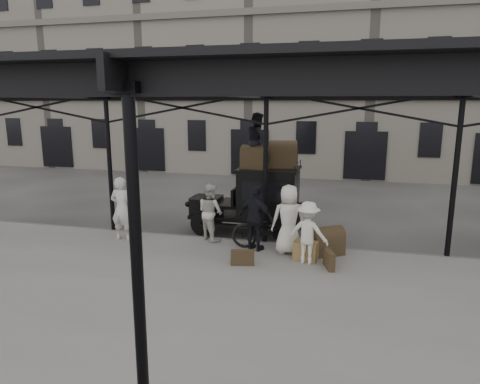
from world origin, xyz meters
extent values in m
plane|color=#383533|center=(0.00, 0.00, 0.00)|extent=(120.00, 120.00, 0.00)
cube|color=slate|center=(0.00, -2.00, 0.07)|extent=(28.00, 8.00, 0.15)
cylinder|color=black|center=(0.00, 2.00, 2.15)|extent=(0.14, 0.14, 4.30)
cylinder|color=black|center=(0.00, -5.80, 2.15)|extent=(0.14, 0.14, 4.30)
cube|color=black|center=(0.00, 2.00, 4.48)|extent=(22.00, 0.10, 0.45)
cube|color=black|center=(0.00, -5.80, 4.48)|extent=(22.00, 0.10, 0.45)
cube|color=black|center=(0.00, -1.70, 4.65)|extent=(22.50, 9.00, 0.08)
cube|color=silver|center=(0.00, -1.70, 4.72)|extent=(18.00, 7.00, 0.04)
cube|color=slate|center=(0.00, 18.00, 7.00)|extent=(64.00, 8.00, 14.00)
cylinder|color=black|center=(-2.11, 2.50, 0.40)|extent=(0.80, 0.10, 0.80)
cylinder|color=black|center=(-2.11, 3.94, 0.40)|extent=(0.80, 0.10, 0.80)
cylinder|color=black|center=(0.49, 2.50, 0.40)|extent=(0.80, 0.10, 0.80)
cylinder|color=black|center=(0.49, 3.94, 0.40)|extent=(0.80, 0.10, 0.80)
cube|color=black|center=(-0.86, 3.22, 0.55)|extent=(3.60, 1.25, 0.12)
cube|color=black|center=(-2.21, 3.22, 0.85)|extent=(0.90, 1.00, 0.55)
cube|color=black|center=(-2.68, 3.22, 0.85)|extent=(0.06, 0.70, 0.55)
cube|color=black|center=(-1.41, 3.22, 0.95)|extent=(0.70, 1.30, 0.10)
cube|color=black|center=(-0.11, 3.22, 1.35)|extent=(1.80, 1.45, 1.55)
cube|color=black|center=(-0.11, 2.49, 1.55)|extent=(1.40, 0.02, 0.60)
cube|color=black|center=(-0.11, 3.22, 2.15)|extent=(1.90, 1.55, 0.06)
imported|color=beige|center=(-4.18, 1.15, 1.11)|extent=(0.71, 0.48, 1.91)
imported|color=beige|center=(-1.61, 1.80, 1.00)|extent=(1.05, 1.00, 1.71)
imported|color=silver|center=(0.80, 1.21, 1.10)|extent=(1.07, 0.87, 1.90)
imported|color=black|center=(-0.11, 1.20, 1.07)|extent=(1.17, 0.77, 1.84)
imported|color=silver|center=(1.39, 0.57, 0.96)|extent=(1.13, 0.78, 1.61)
imported|color=black|center=(0.26, 1.38, 0.71)|extent=(2.20, 0.93, 1.12)
imported|color=black|center=(-0.46, 3.12, 3.04)|extent=(0.89, 1.00, 1.73)
cube|color=olive|center=(1.33, 0.79, 0.40)|extent=(0.66, 0.53, 0.50)
cube|color=#3F2F1D|center=(1.95, 0.33, 0.38)|extent=(0.33, 0.62, 0.45)
cube|color=#3F2F1D|center=(-0.19, 0.00, 0.35)|extent=(0.62, 0.28, 0.40)
camera|label=1|loc=(2.25, -9.96, 4.20)|focal=32.00mm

